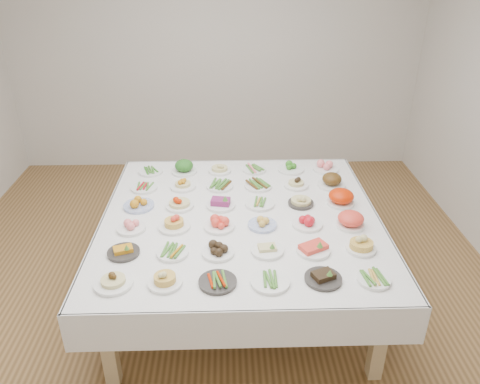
{
  "coord_description": "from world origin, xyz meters",
  "views": [
    {
      "loc": [
        0.12,
        -3.23,
        2.57
      ],
      "look_at": [
        0.22,
        -0.02,
        0.88
      ],
      "focal_mm": 35.0,
      "sensor_mm": 36.0,
      "label": 1
    }
  ],
  "objects_px": {
    "dish_18": "(138,202)",
    "dish_35": "(326,166)",
    "dish_0": "(113,278)",
    "display_table": "(241,224)"
  },
  "relations": [
    {
      "from": "dish_18",
      "to": "dish_35",
      "type": "bearing_deg",
      "value": 21.58
    },
    {
      "from": "dish_35",
      "to": "dish_18",
      "type": "bearing_deg",
      "value": -158.42
    },
    {
      "from": "dish_0",
      "to": "dish_18",
      "type": "height_order",
      "value": "dish_0"
    },
    {
      "from": "dish_18",
      "to": "dish_35",
      "type": "height_order",
      "value": "dish_18"
    },
    {
      "from": "dish_0",
      "to": "dish_35",
      "type": "height_order",
      "value": "dish_0"
    },
    {
      "from": "display_table",
      "to": "dish_0",
      "type": "relative_size",
      "value": 9.09
    },
    {
      "from": "dish_18",
      "to": "dish_35",
      "type": "distance_m",
      "value": 1.73
    },
    {
      "from": "display_table",
      "to": "dish_35",
      "type": "bearing_deg",
      "value": 44.76
    },
    {
      "from": "display_table",
      "to": "dish_35",
      "type": "distance_m",
      "value": 1.14
    },
    {
      "from": "display_table",
      "to": "dish_35",
      "type": "xyz_separation_m",
      "value": [
        0.81,
        0.8,
        0.11
      ]
    }
  ]
}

